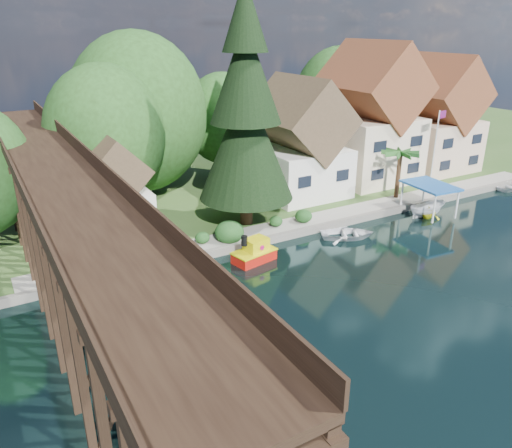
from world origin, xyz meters
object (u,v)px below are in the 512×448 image
object	(u,v)px
palm_tree	(400,155)
tugboat	(255,252)
house_left	(299,146)
shed	(113,194)
boat_canopy	(428,203)
boat_white_a	(348,233)
conifer	(246,114)
trestle_bridge	(65,228)
house_center	(370,122)
boat_yellow	(429,211)
house_right	(434,121)
boat_white_b	(511,185)
flagpole	(436,143)

from	to	relation	value
palm_tree	tugboat	bearing A→B (deg)	-166.75
house_left	shed	bearing A→B (deg)	-175.23
tugboat	boat_canopy	bearing A→B (deg)	0.64
shed	boat_white_a	world-z (taller)	shed
conifer	palm_tree	size ratio (longest dim) A/B	3.87
trestle_bridge	palm_tree	bearing A→B (deg)	9.29
house_center	conifer	distance (m)	18.09
conifer	palm_tree	distance (m)	16.09
boat_yellow	tugboat	bearing A→B (deg)	76.01
boat_canopy	house_right	bearing A→B (deg)	41.95
house_left	boat_white_b	xyz separation A→B (m)	(20.62, -8.64, -4.74)
house_left	palm_tree	size ratio (longest dim) A/B	2.31
trestle_bridge	flagpole	xyz separation A→B (m)	(34.45, 4.69, -0.02)
trestle_bridge	shed	world-z (taller)	trestle_bridge
boat_white_a	house_right	bearing A→B (deg)	-37.29
tugboat	boat_yellow	size ratio (longest dim) A/B	1.50
house_right	shed	world-z (taller)	house_right
trestle_bridge	house_right	size ratio (longest dim) A/B	3.55
boat_canopy	boat_yellow	size ratio (longest dim) A/B	2.13
boat_canopy	tugboat	bearing A→B (deg)	-179.36
flagpole	boat_white_b	bearing A→B (deg)	-15.28
boat_canopy	boat_white_b	bearing A→B (deg)	5.19
house_right	conifer	bearing A→B (deg)	-170.31
house_right	boat_white_b	xyz separation A→B (m)	(2.62, -8.64, -5.38)
shed	house_center	bearing A→B (deg)	4.24
house_center	flagpole	world-z (taller)	house_center
conifer	boat_yellow	distance (m)	18.34
conifer	flagpole	bearing A→B (deg)	-4.89
boat_white_a	boat_canopy	bearing A→B (deg)	-62.46
house_right	tugboat	bearing A→B (deg)	-160.59
palm_tree	shed	bearing A→B (deg)	170.11
trestle_bridge	boat_white_b	distance (m)	43.95
flagpole	boat_white_a	size ratio (longest dim) A/B	1.88
trestle_bridge	tugboat	distance (m)	13.29
trestle_bridge	boat_yellow	xyz separation A→B (m)	(29.88, 0.60, -4.76)
flagpole	boat_white_b	world-z (taller)	flagpole
palm_tree	boat_white_b	bearing A→B (deg)	-11.57
conifer	boat_white_a	size ratio (longest dim) A/B	4.41
house_right	boat_white_b	bearing A→B (deg)	-73.15
house_center	shed	xyz separation A→B (m)	(-27.00, -2.00, -2.59)
house_left	house_right	bearing A→B (deg)	0.00
tugboat	boat_white_a	bearing A→B (deg)	-0.29
house_center	boat_white_b	world-z (taller)	house_center
conifer	boat_white_b	world-z (taller)	conifer
conifer	boat_white_a	world-z (taller)	conifer
flagpole	shed	bearing A→B (deg)	171.06
house_center	boat_white_b	bearing A→B (deg)	-38.20
house_right	boat_yellow	bearing A→B (deg)	-137.37
conifer	boat_white_b	bearing A→B (deg)	-8.27
conifer	flagpole	xyz separation A→B (m)	(19.59, -1.67, -4.06)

